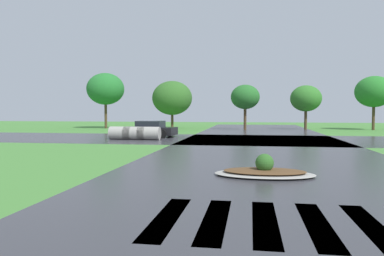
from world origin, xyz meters
name	(u,v)px	position (x,y,z in m)	size (l,w,h in m)	color
asphalt_roadway	(273,173)	(0.00, 10.00, 0.00)	(10.52, 80.00, 0.01)	#35353A
asphalt_cross_road	(261,140)	(0.00, 23.53, 0.00)	(90.00, 9.47, 0.01)	#35353A
crosswalk_stripes	(291,223)	(0.00, 4.62, 0.00)	(4.95, 2.88, 0.01)	white
median_island	(264,171)	(-0.29, 9.39, 0.14)	(3.05, 1.70, 0.68)	#9E9B93
car_white_sedan	(149,129)	(-8.27, 24.91, 0.56)	(4.30, 2.36, 1.20)	black
drainage_pipe_stack	(135,133)	(-8.53, 22.33, 0.44)	(3.52, 0.94, 0.88)	#9E9B93
background_treeline	(279,94)	(2.05, 36.82, 3.64)	(38.99, 7.20, 6.05)	#4C3823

